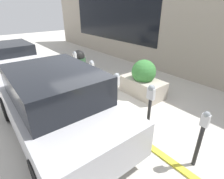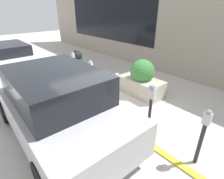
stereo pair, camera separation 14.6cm
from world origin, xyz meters
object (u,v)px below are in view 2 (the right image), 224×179
Objects in this scene: planter_box at (142,80)px; parked_car_middle at (56,103)px; parking_meter_fourth at (91,72)px; trash_bin at (77,65)px; parking_meter_middle at (117,85)px; parking_meter_nearest at (203,132)px; parking_meter_farthest at (73,62)px; parked_car_rear at (6,59)px; parking_meter_second at (151,101)px.

planter_box is 3.29m from parked_car_middle.
parking_meter_fourth is 0.85× the size of planter_box.
parked_car_middle is at bearing 142.19° from trash_bin.
trash_bin is (3.24, -0.60, -0.31)m from parking_meter_middle.
parking_meter_fourth is (1.28, -0.01, 0.05)m from parking_meter_middle.
parking_meter_nearest is 0.88× the size of parking_meter_farthest.
parking_meter_farthest is 2.76m from parked_car_middle.
parked_car_middle is 3.55× the size of trash_bin.
planter_box is (0.38, -1.57, -0.39)m from parking_meter_middle.
parked_car_rear reaches higher than planter_box.
parking_meter_farthest is at bearing 37.14° from planter_box.
parked_car_middle is at bearing 32.20° from parking_meter_nearest.
parking_meter_nearest is at bearing -179.48° from parking_meter_middle.
parking_meter_nearest is 1.28m from parking_meter_second.
parked_car_rear reaches higher than parking_meter_middle.
parked_car_middle reaches higher than parking_meter_nearest.
parking_meter_middle is 0.29× the size of parked_car_middle.
planter_box is (-0.90, -1.56, -0.44)m from parking_meter_fourth.
parked_car_rear is (6.88, 1.65, -0.14)m from parking_meter_second.
parking_meter_nearest is 0.95× the size of parking_meter_second.
parking_meter_nearest is 3.24m from planter_box.
parked_car_rear is 3.31m from trash_bin.
parking_meter_nearest is at bearing -147.15° from parked_car_middle.
parking_meter_second is 1.07× the size of trash_bin.
parking_meter_farthest is 1.07m from trash_bin.
trash_bin is (2.96, -2.29, -0.25)m from parked_car_middle.
parked_car_rear reaches higher than parking_meter_farthest.
parking_meter_second is at bearing 135.61° from planter_box.
parking_meter_nearest is 0.94× the size of parking_meter_fourth.
parked_car_rear is (5.70, 1.61, -0.17)m from parking_meter_middle.
parked_car_rear reaches higher than parking_meter_fourth.
parking_meter_second is 0.84× the size of planter_box.
parking_meter_middle is at bearing -98.70° from parked_car_middle.
parking_meter_farthest reaches higher than planter_box.
parking_meter_farthest is at bearing -0.43° from parking_meter_middle.
parking_meter_fourth is at bearing -58.92° from parked_car_middle.
parked_car_middle is (-1.00, 1.71, -0.11)m from parking_meter_fourth.
parking_meter_nearest is 0.98× the size of parking_meter_middle.
parking_meter_middle is at bearing 0.52° from parking_meter_nearest.
parking_meter_farthest reaches higher than parking_meter_second.
parking_meter_nearest is at bearing -169.56° from parked_car_rear.
parking_meter_middle reaches higher than trash_bin.
parking_meter_farthest reaches higher than parking_meter_fourth.
parking_meter_fourth is (3.73, 0.01, 0.22)m from parking_meter_nearest.
parking_meter_nearest is at bearing -179.95° from parking_meter_farthest.
parking_meter_middle is 2.44m from parking_meter_farthest.
parking_meter_farthest is 2.62m from planter_box.
parking_meter_second reaches higher than parking_meter_nearest.
parking_meter_middle is 0.90× the size of parking_meter_farthest.
parking_meter_fourth is at bearing 0.71° from parking_meter_second.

